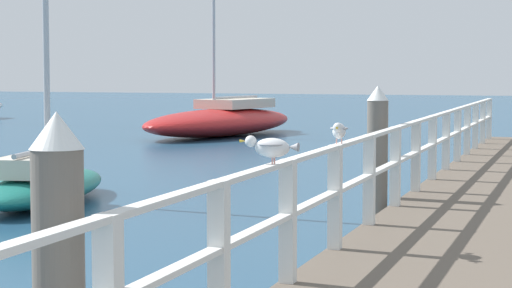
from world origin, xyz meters
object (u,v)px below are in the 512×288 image
(seagull_background, at_px, (339,130))
(boat_4, at_px, (43,184))
(boat_1, at_px, (221,120))
(seagull_foreground, at_px, (271,147))
(dock_piling_far, at_px, (377,156))

(seagull_background, xyz_separation_m, boat_4, (-5.87, 4.33, -1.22))
(seagull_background, bearing_deg, boat_1, -75.85)
(seagull_foreground, distance_m, seagull_background, 2.13)
(dock_piling_far, xyz_separation_m, boat_4, (-5.48, 0.60, -0.64))
(seagull_foreground, bearing_deg, dock_piling_far, 5.91)
(boat_1, bearing_deg, boat_4, 113.10)
(boat_4, bearing_deg, boat_1, 89.92)
(seagull_background, height_order, boat_4, boat_4)
(seagull_foreground, distance_m, boat_1, 23.88)
(dock_piling_far, relative_size, boat_4, 0.41)
(dock_piling_far, distance_m, seagull_background, 3.79)
(seagull_foreground, xyz_separation_m, boat_1, (-8.74, 22.20, -1.05))
(boat_4, bearing_deg, dock_piling_far, -16.76)
(dock_piling_far, height_order, boat_1, boat_1)
(boat_1, xyz_separation_m, boat_4, (2.89, -15.73, -0.17))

